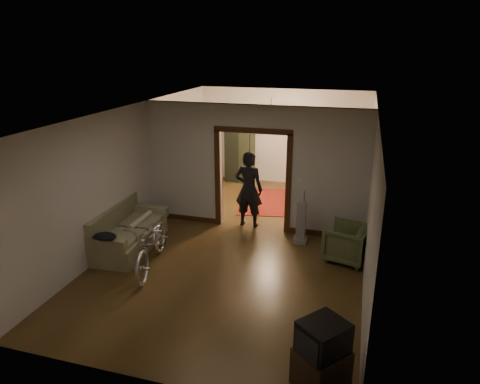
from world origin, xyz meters
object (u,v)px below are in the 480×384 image
at_px(sofa, 129,228).
at_px(bicycle, 152,243).
at_px(armchair, 347,243).
at_px(desk, 314,179).
at_px(locker, 240,155).
at_px(person, 249,189).

distance_m(sofa, bicycle, 1.01).
height_order(armchair, desk, desk).
xyz_separation_m(armchair, locker, (-3.41, 4.31, 0.46)).
height_order(armchair, locker, locker).
bearing_deg(sofa, armchair, 5.87).
bearing_deg(bicycle, armchair, 8.46).
height_order(sofa, person, person).
height_order(bicycle, locker, locker).
height_order(person, locker, person).
bearing_deg(locker, armchair, -38.51).
bearing_deg(desk, person, -114.87).
bearing_deg(locker, sofa, -86.85).
bearing_deg(desk, sofa, -127.09).
height_order(locker, desk, locker).
relative_size(bicycle, locker, 1.17).
bearing_deg(person, desk, -109.45).
bearing_deg(person, locker, -67.37).
relative_size(sofa, locker, 1.18).
bearing_deg(sofa, desk, 51.52).
bearing_deg(sofa, person, 37.96).
bearing_deg(armchair, sofa, -66.18).
relative_size(person, desk, 1.73).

